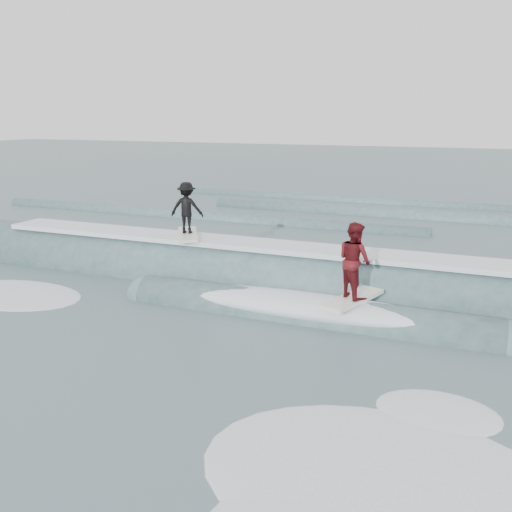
% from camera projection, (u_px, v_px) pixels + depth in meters
% --- Properties ---
extents(ground, '(160.00, 160.00, 0.00)m').
position_uv_depth(ground, '(179.00, 352.00, 11.88)').
color(ground, '#435B61').
rests_on(ground, ground).
extents(breaking_wave, '(22.88, 3.95, 2.33)m').
position_uv_depth(breaking_wave, '(274.00, 288.00, 16.11)').
color(breaking_wave, '#37585E').
rests_on(breaking_wave, ground).
extents(surfer_black, '(1.49, 2.00, 1.63)m').
position_uv_depth(surfer_black, '(187.00, 211.00, 17.01)').
color(surfer_black, silver).
rests_on(surfer_black, ground).
extents(surfer_red, '(1.12, 2.07, 1.87)m').
position_uv_depth(surfer_red, '(354.00, 264.00, 13.08)').
color(surfer_red, white).
rests_on(surfer_red, ground).
extents(whitewater, '(15.41, 8.24, 0.10)m').
position_uv_depth(whitewater, '(194.00, 395.00, 10.06)').
color(whitewater, white).
rests_on(whitewater, ground).
extents(far_swells, '(32.48, 8.65, 0.80)m').
position_uv_depth(far_swells, '(333.00, 214.00, 28.24)').
color(far_swells, '#37585E').
rests_on(far_swells, ground).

